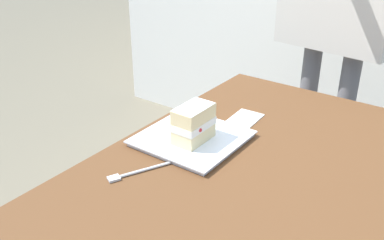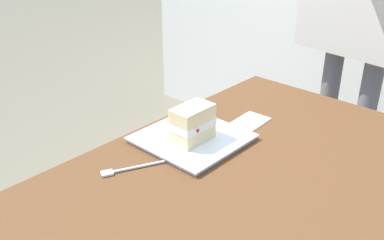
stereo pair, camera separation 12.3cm
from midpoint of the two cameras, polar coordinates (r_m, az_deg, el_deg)
The scene contains 5 objects.
patio_table at distance 1.17m, azimuth 5.40°, elevation -12.29°, with size 1.24×0.84×0.75m.
dessert_plate at distance 1.26m, azimuth -2.80°, elevation -2.51°, with size 0.28×0.28×0.02m.
cake_slice at distance 1.21m, azimuth -2.71°, elevation -0.55°, with size 0.12×0.08×0.10m.
dessert_fork at distance 1.13m, azimuth -10.54°, elevation -6.84°, with size 0.16×0.09×0.01m.
paper_napkin at distance 1.39m, azimuth 4.47°, elevation 0.16°, with size 0.12×0.09×0.00m.
Camera 1 is at (0.84, 0.40, 1.37)m, focal length 40.77 mm.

